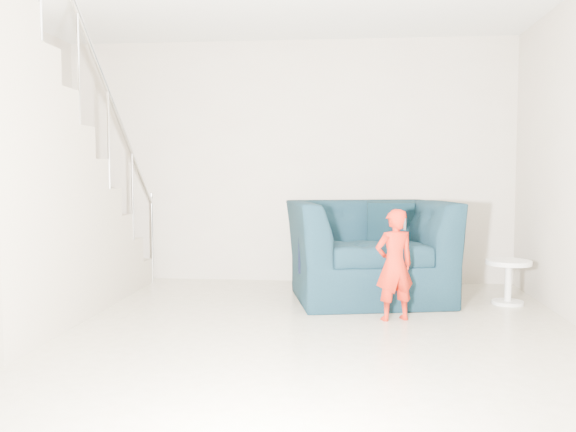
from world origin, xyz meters
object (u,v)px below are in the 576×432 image
Objects in this scene: staircase at (14,208)px; side_table at (508,275)px; armchair at (368,250)px; toddler at (394,265)px.

side_table is at bearing 15.35° from staircase.
armchair is 1.58× the size of toddler.
toddler reaches higher than side_table.
armchair is 0.41× the size of staircase.
armchair is 3.55× the size of side_table.
armchair is 3.18m from staircase.
side_table is at bearing -168.87° from toddler.
staircase reaches higher than armchair.
armchair reaches higher than toddler.
toddler is 3.12m from staircase.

